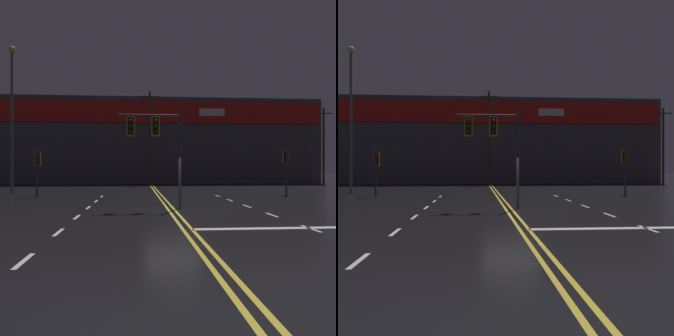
% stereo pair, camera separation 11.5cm
% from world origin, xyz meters
% --- Properties ---
extents(ground_plane, '(200.00, 200.00, 0.00)m').
position_xyz_m(ground_plane, '(0.00, 0.00, 0.00)').
color(ground_plane, black).
extents(road_markings, '(12.17, 60.00, 0.01)m').
position_xyz_m(road_markings, '(0.66, -0.84, 0.00)').
color(road_markings, gold).
rests_on(road_markings, ground).
extents(traffic_signal_median, '(3.09, 0.36, 4.84)m').
position_xyz_m(traffic_signal_median, '(-0.80, 1.02, 3.64)').
color(traffic_signal_median, '#38383D').
rests_on(traffic_signal_median, ground).
extents(traffic_signal_corner_northeast, '(0.42, 0.36, 3.34)m').
position_xyz_m(traffic_signal_corner_northeast, '(9.36, 9.54, 2.45)').
color(traffic_signal_corner_northeast, '#38383D').
rests_on(traffic_signal_corner_northeast, ground).
extents(traffic_signal_corner_northwest, '(0.42, 0.36, 3.13)m').
position_xyz_m(traffic_signal_corner_northwest, '(-8.44, 8.92, 2.29)').
color(traffic_signal_corner_northwest, '#38383D').
rests_on(traffic_signal_corner_northwest, ground).
extents(streetlight_near_right, '(0.56, 0.56, 11.51)m').
position_xyz_m(streetlight_near_right, '(-11.37, 12.75, 7.15)').
color(streetlight_near_right, '#59595E').
rests_on(streetlight_near_right, ground).
extents(building_backdrop, '(43.89, 10.23, 10.81)m').
position_xyz_m(building_backdrop, '(0.00, 33.79, 5.42)').
color(building_backdrop, '#4C4C51').
rests_on(building_backdrop, ground).
extents(utility_pole_row, '(44.24, 0.26, 12.27)m').
position_xyz_m(utility_pole_row, '(-1.96, 26.36, 5.67)').
color(utility_pole_row, '#4C3828').
rests_on(utility_pole_row, ground).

